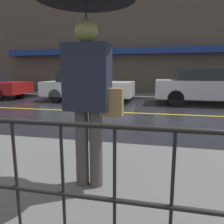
% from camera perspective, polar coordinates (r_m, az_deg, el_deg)
% --- Properties ---
extents(ground_plane, '(80.00, 80.00, 0.00)m').
position_cam_1_polar(ground_plane, '(7.75, 3.09, -0.15)').
color(ground_plane, black).
extents(sidewalk_near, '(28.00, 2.68, 0.15)m').
position_cam_1_polar(sidewalk_near, '(3.03, -13.27, -16.53)').
color(sidewalk_near, '#60605E').
rests_on(sidewalk_near, ground_plane).
extents(sidewalk_far, '(28.00, 2.03, 0.15)m').
position_cam_1_polar(sidewalk_far, '(12.43, 6.64, 4.19)').
color(sidewalk_far, '#60605E').
rests_on(sidewalk_far, ground_plane).
extents(lane_marking, '(25.20, 0.12, 0.01)m').
position_cam_1_polar(lane_marking, '(7.75, 3.09, -0.12)').
color(lane_marking, gold).
rests_on(lane_marking, ground_plane).
extents(building_storefront, '(28.00, 0.85, 6.66)m').
position_cam_1_polar(building_storefront, '(13.62, 7.45, 18.30)').
color(building_storefront, '#4C4238').
rests_on(building_storefront, ground_plane).
extents(pedestrian, '(1.01, 1.01, 2.22)m').
position_cam_1_polar(pedestrian, '(2.39, -6.53, 20.28)').
color(pedestrian, '#4C4742').
rests_on(pedestrian, sidewalk_near).
extents(car_white, '(4.36, 1.90, 1.47)m').
position_cam_1_polar(car_white, '(10.86, -6.38, 6.85)').
color(car_white, silver).
rests_on(car_white, ground_plane).
extents(car_silver, '(4.46, 1.93, 1.54)m').
position_cam_1_polar(car_silver, '(10.48, 23.49, 6.19)').
color(car_silver, '#B2B5BA').
rests_on(car_silver, ground_plane).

